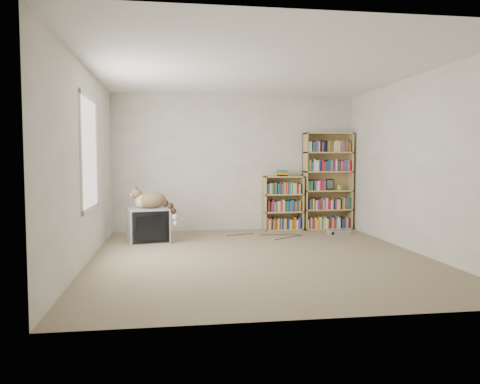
{
  "coord_description": "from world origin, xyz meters",
  "views": [
    {
      "loc": [
        -1.17,
        -6.15,
        1.32
      ],
      "look_at": [
        -0.13,
        1.0,
        0.81
      ],
      "focal_mm": 35.0,
      "sensor_mm": 36.0,
      "label": 1
    }
  ],
  "objects": [
    {
      "name": "wall_back",
      "position": [
        0.0,
        2.5,
        1.25
      ],
      "size": [
        4.5,
        0.02,
        2.5
      ],
      "primitive_type": "cube",
      "color": "white",
      "rests_on": "floor"
    },
    {
      "name": "book_stack",
      "position": [
        0.85,
        2.32,
        1.07
      ],
      "size": [
        0.2,
        0.26,
        0.11
      ],
      "primitive_type": "cube",
      "color": "red",
      "rests_on": "bookcase_short"
    },
    {
      "name": "floor_cables",
      "position": [
        0.33,
        1.59,
        0.0
      ],
      "size": [
        1.2,
        0.7,
        0.01
      ],
      "primitive_type": null,
      "color": "black",
      "rests_on": "floor"
    },
    {
      "name": "floor",
      "position": [
        0.0,
        0.0,
        0.0
      ],
      "size": [
        4.5,
        5.0,
        0.01
      ],
      "primitive_type": "cube",
      "color": "gray",
      "rests_on": "ground"
    },
    {
      "name": "window",
      "position": [
        -2.24,
        0.2,
        1.4
      ],
      "size": [
        0.02,
        1.22,
        1.52
      ],
      "primitive_type": "cube",
      "color": "white",
      "rests_on": "wall_left"
    },
    {
      "name": "wall_left",
      "position": [
        -2.25,
        0.0,
        1.25
      ],
      "size": [
        0.02,
        5.0,
        2.5
      ],
      "primitive_type": "cube",
      "color": "white",
      "rests_on": "floor"
    },
    {
      "name": "wall_right",
      "position": [
        2.25,
        0.0,
        1.25
      ],
      "size": [
        0.02,
        5.0,
        2.5
      ],
      "primitive_type": "cube",
      "color": "white",
      "rests_on": "floor"
    },
    {
      "name": "cat",
      "position": [
        -1.45,
        1.37,
        0.64
      ],
      "size": [
        0.75,
        0.52,
        0.58
      ],
      "rotation": [
        0.0,
        0.0,
        0.15
      ],
      "color": "#3A2717",
      "rests_on": "crt_tv"
    },
    {
      "name": "bookcase_tall",
      "position": [
        1.75,
        2.36,
        0.86
      ],
      "size": [
        0.91,
        0.3,
        1.82
      ],
      "color": "tan",
      "rests_on": "floor"
    },
    {
      "name": "wall_outlet",
      "position": [
        -2.24,
        1.73,
        0.32
      ],
      "size": [
        0.01,
        0.08,
        0.13
      ],
      "primitive_type": "cube",
      "color": "silver",
      "rests_on": "wall_left"
    },
    {
      "name": "wall_front",
      "position": [
        0.0,
        -2.5,
        1.25
      ],
      "size": [
        4.5,
        0.02,
        2.5
      ],
      "primitive_type": "cube",
      "color": "white",
      "rests_on": "floor"
    },
    {
      "name": "ceiling",
      "position": [
        0.0,
        0.0,
        2.5
      ],
      "size": [
        4.5,
        5.0,
        0.02
      ],
      "primitive_type": "cube",
      "color": "white",
      "rests_on": "wall_back"
    },
    {
      "name": "crt_tv",
      "position": [
        -1.56,
        1.39,
        0.27
      ],
      "size": [
        0.73,
        0.68,
        0.54
      ],
      "rotation": [
        0.0,
        0.0,
        0.21
      ],
      "color": "#A2A2A5",
      "rests_on": "floor"
    },
    {
      "name": "green_mug",
      "position": [
        1.97,
        2.34,
        0.79
      ],
      "size": [
        0.08,
        0.08,
        0.09
      ],
      "primitive_type": "cylinder",
      "color": "#8AC438",
      "rests_on": "bookcase_tall"
    },
    {
      "name": "dvd_player",
      "position": [
        1.73,
        1.7,
        0.04
      ],
      "size": [
        0.41,
        0.35,
        0.08
      ],
      "primitive_type": "cube",
      "rotation": [
        0.0,
        0.0,
        0.31
      ],
      "color": "silver",
      "rests_on": "floor"
    },
    {
      "name": "framed_print",
      "position": [
        1.82,
        2.44,
        0.84
      ],
      "size": [
        0.15,
        0.05,
        0.2
      ],
      "primitive_type": "cube",
      "rotation": [
        -0.17,
        0.0,
        0.0
      ],
      "color": "black",
      "rests_on": "bookcase_tall"
    },
    {
      "name": "bookcase_short",
      "position": [
        0.89,
        2.36,
        0.47
      ],
      "size": [
        0.73,
        0.3,
        1.01
      ],
      "color": "tan",
      "rests_on": "floor"
    }
  ]
}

